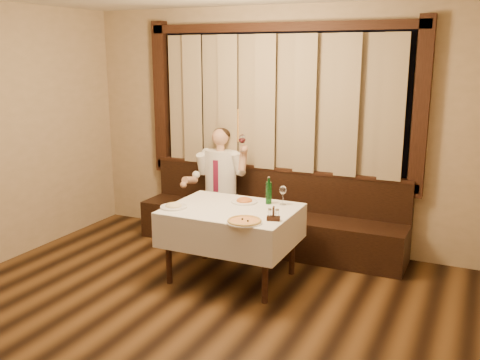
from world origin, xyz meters
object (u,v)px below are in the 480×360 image
at_px(pizza, 244,221).
at_px(cruet_caddy, 273,216).
at_px(seated_man, 218,177).
at_px(pasta_cream, 174,204).
at_px(banquette, 269,222).
at_px(dining_table, 232,218).
at_px(green_bottle, 269,192).
at_px(pasta_red, 244,199).

xyz_separation_m(pizza, cruet_caddy, (0.22, 0.17, 0.03)).
bearing_deg(seated_man, pasta_cream, -85.12).
distance_m(banquette, dining_table, 1.08).
bearing_deg(banquette, pizza, -77.36).
bearing_deg(cruet_caddy, green_bottle, 101.35).
bearing_deg(pizza, banquette, 102.64).
bearing_deg(green_bottle, seated_man, 144.93).
distance_m(green_bottle, cruet_caddy, 0.56).
bearing_deg(pasta_red, pizza, -65.46).
bearing_deg(pasta_red, dining_table, -98.26).
distance_m(banquette, pasta_cream, 1.45).
bearing_deg(seated_man, pasta_red, -46.50).
bearing_deg(green_bottle, cruet_caddy, -63.49).
bearing_deg(banquette, cruet_caddy, -66.67).
relative_size(dining_table, seated_man, 0.91).
distance_m(pasta_red, cruet_caddy, 0.66).
bearing_deg(pasta_cream, pasta_red, 40.00).
height_order(dining_table, pasta_red, pasta_red).
height_order(cruet_caddy, seated_man, seated_man).
relative_size(dining_table, pizza, 3.85).
bearing_deg(seated_man, green_bottle, -35.07).
relative_size(pizza, seated_man, 0.24).
xyz_separation_m(cruet_caddy, seated_man, (-1.16, 1.14, 0.01)).
xyz_separation_m(banquette, seated_man, (-0.63, -0.09, 0.50)).
distance_m(pasta_cream, cruet_caddy, 1.06).
bearing_deg(cruet_caddy, pasta_cream, 166.63).
distance_m(pizza, green_bottle, 0.68).
xyz_separation_m(pasta_cream, cruet_caddy, (1.06, 0.03, 0.01)).
relative_size(dining_table, pasta_red, 4.69).
bearing_deg(green_bottle, pasta_red, -166.11).
xyz_separation_m(dining_table, cruet_caddy, (0.53, -0.21, 0.15)).
xyz_separation_m(pasta_cream, green_bottle, (0.81, 0.53, 0.08)).
height_order(pizza, cruet_caddy, cruet_caddy).
relative_size(banquette, pizza, 9.71).
relative_size(banquette, green_bottle, 11.25).
bearing_deg(dining_table, pizza, -50.37).
xyz_separation_m(green_bottle, seated_man, (-0.91, 0.64, -0.06)).
bearing_deg(pasta_cream, green_bottle, 33.40).
bearing_deg(pasta_red, banquette, 92.47).
xyz_separation_m(pizza, seated_man, (-0.94, 1.31, 0.04)).
bearing_deg(dining_table, pasta_red, 81.74).
height_order(banquette, dining_table, banquette).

